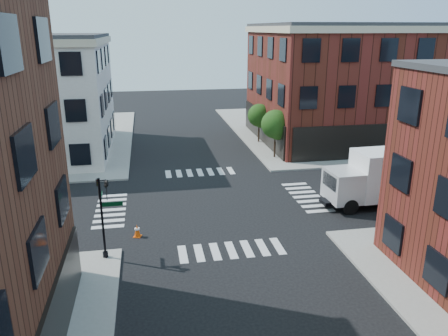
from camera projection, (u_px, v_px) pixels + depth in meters
ground at (212, 203)px, 30.86m from camera, size 120.00×120.00×0.00m
sidewalk_ne at (354, 127)px, 54.05m from camera, size 30.00×30.00×0.15m
building_ne at (376, 84)px, 47.47m from camera, size 25.00×16.00×12.00m
tree_near at (276, 126)px, 40.51m from camera, size 2.69×2.69×4.49m
tree_far at (260, 117)px, 46.23m from camera, size 2.43×2.43×4.07m
signal_pole at (103, 209)px, 22.60m from camera, size 1.29×1.24×4.60m
box_truck at (388, 177)px, 30.15m from camera, size 8.65×2.96×3.87m
traffic_cone at (137, 231)px, 25.78m from camera, size 0.54×0.54×0.79m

